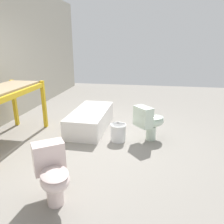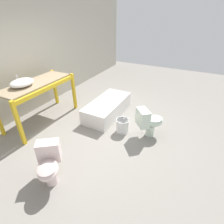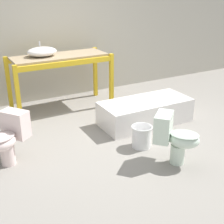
{
  "view_description": "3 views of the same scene",
  "coord_description": "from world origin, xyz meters",
  "px_view_note": "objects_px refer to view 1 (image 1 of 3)",
  "views": [
    {
      "loc": [
        -3.52,
        -0.98,
        1.78
      ],
      "look_at": [
        -0.16,
        -0.39,
        0.69
      ],
      "focal_mm": 35.0,
      "sensor_mm": 36.0,
      "label": 1
    },
    {
      "loc": [
        -2.82,
        -1.73,
        2.48
      ],
      "look_at": [
        0.02,
        -0.28,
        0.6
      ],
      "focal_mm": 28.0,
      "sensor_mm": 36.0,
      "label": 2
    },
    {
      "loc": [
        -2.11,
        -3.77,
        2.23
      ],
      "look_at": [
        -0.17,
        -0.3,
        0.58
      ],
      "focal_mm": 50.0,
      "sensor_mm": 36.0,
      "label": 3
    }
  ],
  "objects_px": {
    "bucket_white": "(118,132)",
    "toilet_far": "(52,172)",
    "toilet_near": "(150,121)",
    "bathtub_main": "(91,118)"
  },
  "relations": [
    {
      "from": "bucket_white",
      "to": "toilet_far",
      "type": "bearing_deg",
      "value": 164.55
    },
    {
      "from": "toilet_far",
      "to": "toilet_near",
      "type": "bearing_deg",
      "value": 24.66
    },
    {
      "from": "toilet_near",
      "to": "bathtub_main",
      "type": "bearing_deg",
      "value": 30.26
    },
    {
      "from": "bathtub_main",
      "to": "toilet_near",
      "type": "relative_size",
      "value": 2.28
    },
    {
      "from": "bathtub_main",
      "to": "bucket_white",
      "type": "relative_size",
      "value": 4.82
    },
    {
      "from": "toilet_near",
      "to": "toilet_far",
      "type": "bearing_deg",
      "value": 109.17
    },
    {
      "from": "bathtub_main",
      "to": "toilet_near",
      "type": "height_order",
      "value": "toilet_near"
    },
    {
      "from": "bathtub_main",
      "to": "toilet_near",
      "type": "bearing_deg",
      "value": -107.41
    },
    {
      "from": "bucket_white",
      "to": "toilet_near",
      "type": "bearing_deg",
      "value": -77.55
    },
    {
      "from": "toilet_far",
      "to": "bucket_white",
      "type": "height_order",
      "value": "toilet_far"
    }
  ]
}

